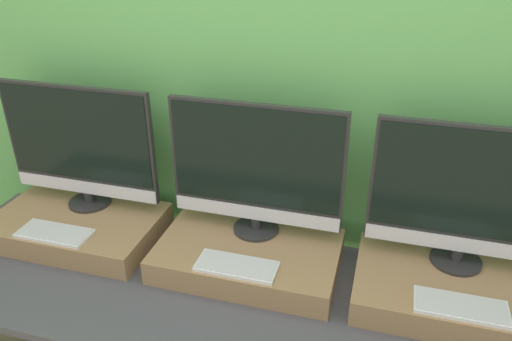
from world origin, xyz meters
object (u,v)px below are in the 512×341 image
keyboard_left (54,233)px  monitor_left (80,145)px  monitor_right (470,195)px  keyboard_right (461,307)px  monitor_center (256,168)px  keyboard_center (237,266)px

keyboard_left → monitor_left: bearing=90.0°
keyboard_left → monitor_right: (1.46, 0.24, 0.26)m
keyboard_right → monitor_left: bearing=170.6°
keyboard_left → monitor_center: monitor_center is taller
monitor_center → monitor_right: (0.73, 0.00, 0.00)m
keyboard_left → keyboard_right: size_ratio=1.00×
keyboard_right → monitor_right: bearing=90.0°
keyboard_left → keyboard_center: same height
monitor_right → monitor_left: bearing=180.0°
monitor_right → keyboard_right: (0.00, -0.24, -0.26)m
keyboard_center → keyboard_right: size_ratio=1.00×
keyboard_left → keyboard_center: size_ratio=1.00×
keyboard_center → monitor_left: bearing=161.6°
monitor_center → keyboard_left: bearing=-161.6°
monitor_left → keyboard_left: size_ratio=2.29×
keyboard_left → keyboard_right: 1.46m
monitor_center → keyboard_center: 0.36m
keyboard_center → monitor_right: bearing=18.4°
monitor_right → keyboard_center: bearing=-161.6°
keyboard_center → monitor_right: 0.81m
keyboard_left → keyboard_center: 0.73m
monitor_center → monitor_right: 0.73m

